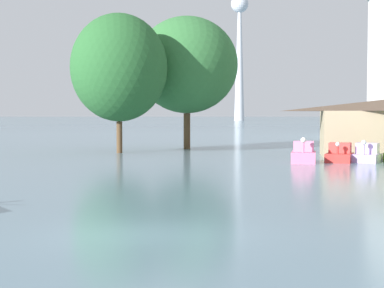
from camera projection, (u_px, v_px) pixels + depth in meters
name	position (u px, v px, depth m)	size (l,w,h in m)	color
ground_plane	(151.00, 234.00, 15.87)	(2000.00, 2000.00, 0.00)	slate
pedal_boat_pink	(304.00, 154.00, 39.46)	(1.68, 2.63, 1.74)	pink
pedal_boat_red	(340.00, 154.00, 40.16)	(2.12, 2.68, 1.39)	red
pedal_boat_lavender	(367.00, 155.00, 40.03)	(2.31, 2.67, 1.54)	#B299D8
shoreline_tree_tall_left	(119.00, 68.00, 49.41)	(8.06, 8.06, 11.61)	brown
shoreline_tree_mid	(187.00, 65.00, 55.17)	(9.48, 9.48, 12.31)	brown
distant_broadcast_tower	(240.00, 28.00, 327.70)	(9.61, 9.61, 127.71)	silver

